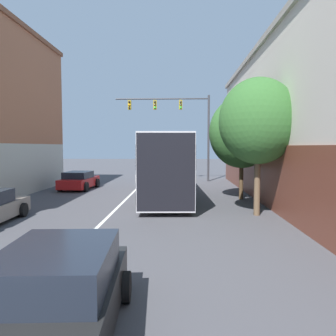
# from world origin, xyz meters

# --- Properties ---
(lane_center_line) EXTENTS (0.14, 44.71, 0.01)m
(lane_center_line) POSITION_xyz_m (0.00, 16.35, 0.00)
(lane_center_line) COLOR silver
(lane_center_line) RESTS_ON ground_plane
(bus) EXTENTS (3.30, 12.68, 3.67)m
(bus) POSITION_xyz_m (2.20, 20.03, 2.05)
(bus) COLOR #B7B7BC
(bus) RESTS_ON ground_plane
(hatchback_foreground) EXTENTS (2.32, 4.55, 1.44)m
(hatchback_foreground) POSITION_xyz_m (1.17, 4.93, 0.68)
(hatchback_foreground) COLOR black
(hatchback_foreground) RESTS_ON ground_plane
(parked_car_left_near) EXTENTS (2.22, 4.01, 1.27)m
(parked_car_left_near) POSITION_xyz_m (-4.05, 22.96, 0.61)
(parked_car_left_near) COLOR red
(parked_car_left_near) RESTS_ON ground_plane
(traffic_signal_gantry) EXTENTS (8.16, 0.36, 7.45)m
(traffic_signal_gantry) POSITION_xyz_m (3.01, 28.69, 5.51)
(traffic_signal_gantry) COLOR #333338
(traffic_signal_gantry) RESTS_ON ground_plane
(street_tree_near) EXTENTS (3.40, 3.06, 6.00)m
(street_tree_near) POSITION_xyz_m (6.48, 14.52, 4.12)
(street_tree_near) COLOR brown
(street_tree_near) RESTS_ON ground_plane
(street_tree_far) EXTENTS (3.72, 3.35, 5.88)m
(street_tree_far) POSITION_xyz_m (6.62, 18.99, 3.83)
(street_tree_far) COLOR #4C3823
(street_tree_far) RESTS_ON ground_plane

